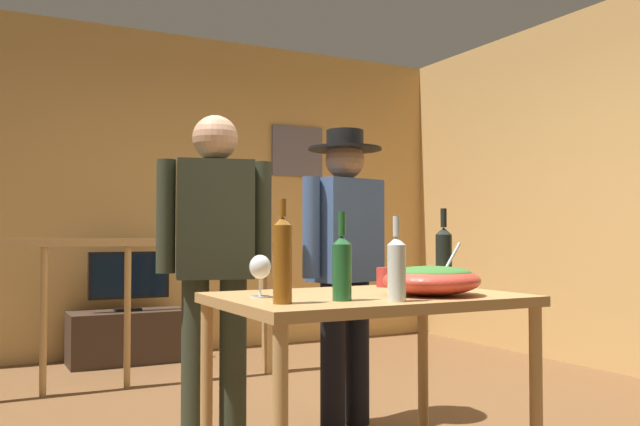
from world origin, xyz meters
name	(u,v)px	position (x,y,z in m)	size (l,w,h in m)	color
back_wall	(185,193)	(0.00, 2.89, 1.38)	(5.10, 0.10, 2.76)	tan
side_wall_right	(575,188)	(2.55, 0.87, 1.38)	(0.10, 4.34, 2.76)	tan
framed_picture	(297,151)	(1.06, 2.83, 1.80)	(0.52, 0.03, 0.47)	slate
stair_railing	(155,290)	(-0.57, 1.67, 0.63)	(2.68, 0.10, 1.03)	#B2844C
tv_console	(128,337)	(-0.56, 2.54, 0.20)	(0.90, 0.40, 0.41)	#38281E
flat_screen_tv	(129,276)	(-0.56, 2.51, 0.68)	(0.62, 0.12, 0.47)	black
serving_table	(367,315)	(-0.28, -0.59, 0.69)	(1.16, 0.81, 0.77)	#B2844C
salad_bowl	(431,279)	(-0.08, -0.75, 0.84)	(0.38, 0.38, 0.21)	#CC3D2D
wine_glass	(260,268)	(-0.72, -0.52, 0.88)	(0.08, 0.08, 0.16)	silver
wine_bottle_amber	(283,259)	(-0.74, -0.77, 0.93)	(0.07, 0.07, 0.36)	brown
wine_bottle_dark	(444,256)	(0.17, -0.50, 0.91)	(0.07, 0.07, 0.35)	black
wine_bottle_clear	(397,267)	(-0.34, -0.89, 0.89)	(0.07, 0.07, 0.30)	silver
wine_bottle_green	(342,266)	(-0.50, -0.78, 0.90)	(0.07, 0.07, 0.32)	#1E5628
mug_red	(386,277)	(-0.01, -0.31, 0.82)	(0.12, 0.09, 0.09)	#B7332D
person_standing_left	(215,252)	(-0.65, 0.21, 0.93)	(0.53, 0.30, 1.58)	#2D3323
person_standing_right	(345,251)	(0.08, 0.21, 0.92)	(0.55, 0.39, 1.57)	black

